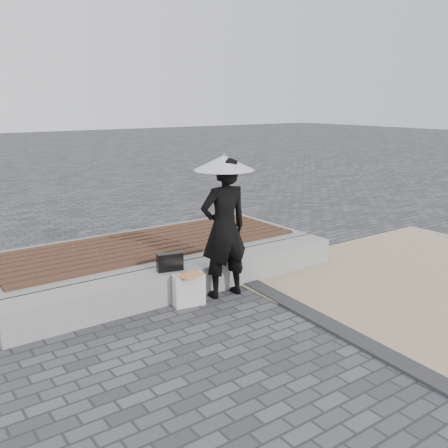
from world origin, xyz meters
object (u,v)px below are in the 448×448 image
(handbag, at_px, (170,262))
(parasol, at_px, (224,163))
(canvas_tote, at_px, (189,290))
(seating_ledge, at_px, (191,279))
(woman, at_px, (224,228))

(handbag, bearing_deg, parasol, -11.31)
(handbag, relative_size, canvas_tote, 0.81)
(handbag, xyz_separation_m, canvas_tote, (0.09, -0.32, -0.31))
(canvas_tote, bearing_deg, seating_ledge, 66.28)
(seating_ledge, xyz_separation_m, canvas_tote, (-0.25, -0.36, 0.01))
(woman, relative_size, handbag, 5.51)
(seating_ledge, distance_m, woman, 0.88)
(handbag, bearing_deg, woman, -11.31)
(seating_ledge, relative_size, woman, 2.66)
(parasol, height_order, handbag, parasol)
(canvas_tote, bearing_deg, handbag, 116.53)
(woman, bearing_deg, parasol, -175.77)
(woman, bearing_deg, handbag, -20.49)
(woman, bearing_deg, canvas_tote, 5.94)
(seating_ledge, height_order, handbag, handbag)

